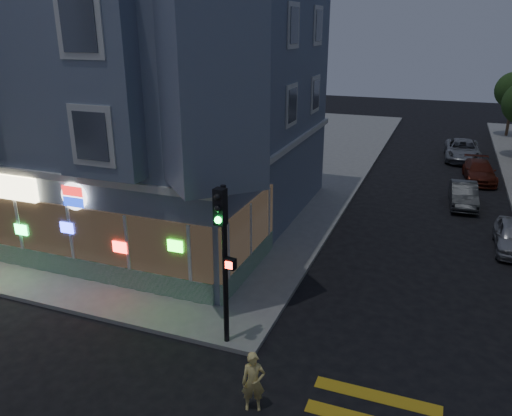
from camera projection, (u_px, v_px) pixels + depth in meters
The scene contains 8 objects.
ground at pixel (124, 376), 13.49m from camera, with size 120.00×120.00×0.00m, color black.
sidewalk_nw at pixel (153, 149), 38.19m from camera, with size 33.00×42.00×0.15m, color gray.
corner_building at pixel (144, 97), 23.16m from camera, with size 14.60×14.60×11.40m.
running_child at pixel (253, 382), 12.09m from camera, with size 0.58×0.38×1.58m, color #F6E07E.
parked_car_b at pixel (463, 195), 26.16m from camera, with size 1.29×3.70×1.22m, color #373A3C.
parked_car_c at pixel (479, 171), 30.41m from camera, with size 1.69×4.16×1.21m, color maroon.
parked_car_d at pixel (463, 150), 35.26m from camera, with size 2.31×5.01×1.39m, color gray.
traffic_signal at pixel (223, 241), 13.56m from camera, with size 0.57×0.54×4.82m.
Camera 1 is at (7.31, -9.11, 8.90)m, focal length 35.00 mm.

